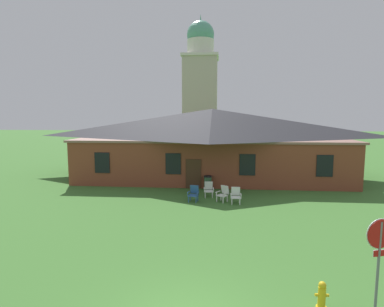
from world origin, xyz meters
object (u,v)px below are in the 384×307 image
(lawn_chair_near_door, at_px, (209,189))
(stop_sign, at_px, (380,247))
(lawn_chair_left_end, at_px, (223,193))
(trash_bin, at_px, (208,183))
(fire_hydrant, at_px, (322,296))
(lawn_chair_by_porch, at_px, (194,193))
(lawn_chair_middle, at_px, (236,195))

(lawn_chair_near_door, bearing_deg, stop_sign, -67.29)
(lawn_chair_near_door, xyz_separation_m, lawn_chair_left_end, (0.92, -1.02, 0.00))
(lawn_chair_left_end, height_order, trash_bin, trash_bin)
(lawn_chair_left_end, distance_m, trash_bin, 3.11)
(stop_sign, xyz_separation_m, fire_hydrant, (-1.36, 0.01, -1.44))
(stop_sign, xyz_separation_m, lawn_chair_near_door, (-4.81, 11.50, -1.31))
(lawn_chair_by_porch, height_order, lawn_chair_middle, same)
(fire_hydrant, bearing_deg, stop_sign, -0.56)
(stop_sign, height_order, trash_bin, stop_sign)
(lawn_chair_by_porch, bearing_deg, lawn_chair_near_door, 53.14)
(stop_sign, relative_size, lawn_chair_middle, 2.68)
(lawn_chair_by_porch, height_order, fire_hydrant, lawn_chair_by_porch)
(fire_hydrant, distance_m, trash_bin, 13.88)
(lawn_chair_by_porch, xyz_separation_m, fire_hydrant, (4.31, -10.34, -0.12))
(lawn_chair_by_porch, height_order, trash_bin, trash_bin)
(lawn_chair_middle, bearing_deg, lawn_chair_left_end, 154.53)
(lawn_chair_by_porch, bearing_deg, trash_bin, 76.66)
(lawn_chair_middle, xyz_separation_m, fire_hydrant, (1.81, -10.13, -0.12))
(lawn_chair_left_end, bearing_deg, trash_bin, 109.73)
(lawn_chair_by_porch, relative_size, lawn_chair_near_door, 1.00)
(lawn_chair_left_end, distance_m, fire_hydrant, 10.78)
(trash_bin, bearing_deg, lawn_chair_by_porch, -103.34)
(stop_sign, height_order, fire_hydrant, stop_sign)
(lawn_chair_by_porch, distance_m, trash_bin, 3.15)
(lawn_chair_left_end, bearing_deg, fire_hydrant, -76.39)
(stop_sign, bearing_deg, trash_bin, 110.24)
(lawn_chair_near_door, distance_m, lawn_chair_left_end, 1.37)
(lawn_chair_near_door, height_order, trash_bin, trash_bin)
(lawn_chair_left_end, bearing_deg, lawn_chair_middle, -25.47)
(lawn_chair_left_end, height_order, lawn_chair_middle, same)
(stop_sign, distance_m, lawn_chair_left_end, 11.27)
(lawn_chair_by_porch, distance_m, lawn_chair_middle, 2.52)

